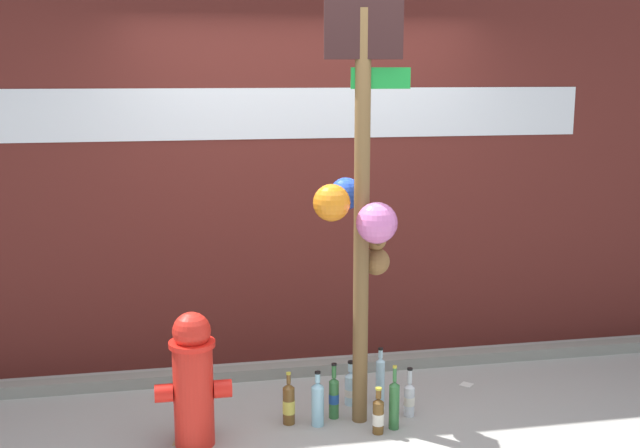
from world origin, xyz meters
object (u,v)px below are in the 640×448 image
object	(u,v)px
fire_hydrant	(193,379)
bottle_4	(380,379)
bottle_3	(334,396)
bottle_7	(409,398)
bottle_2	(394,404)
bottle_0	(289,404)
bottle_1	(351,387)
bottle_6	(378,415)
memorial_post	(361,186)
bottle_5	(318,403)

from	to	relation	value
fire_hydrant	bottle_4	size ratio (longest dim) A/B	2.11
fire_hydrant	bottle_3	size ratio (longest dim) A/B	2.23
bottle_4	bottle_7	world-z (taller)	bottle_4
bottle_2	bottle_3	world-z (taller)	bottle_2
fire_hydrant	bottle_2	size ratio (longest dim) A/B	1.99
bottle_4	bottle_0	bearing A→B (deg)	-163.37
bottle_1	bottle_3	bearing A→B (deg)	-130.44
bottle_6	bottle_7	bearing A→B (deg)	38.11
bottle_0	bottle_3	size ratio (longest dim) A/B	0.93
memorial_post	fire_hydrant	size ratio (longest dim) A/B	3.22
memorial_post	bottle_1	world-z (taller)	memorial_post
fire_hydrant	bottle_3	distance (m)	0.91
bottle_0	bottle_2	size ratio (longest dim) A/B	0.83
bottle_0	fire_hydrant	bearing A→B (deg)	-164.31
bottle_1	bottle_5	xyz separation A→B (m)	(-0.27, -0.26, 0.03)
bottle_5	fire_hydrant	bearing A→B (deg)	-171.90
fire_hydrant	bottle_0	size ratio (longest dim) A/B	2.40
bottle_1	bottle_4	xyz separation A→B (m)	(0.19, -0.02, 0.05)
bottle_3	bottle_6	bearing A→B (deg)	-50.64
memorial_post	bottle_4	world-z (taller)	memorial_post
bottle_2	bottle_3	distance (m)	0.39
bottle_5	bottle_6	distance (m)	0.37
bottle_0	bottle_1	distance (m)	0.48
bottle_3	bottle_7	distance (m)	0.47
bottle_5	bottle_1	bearing A→B (deg)	44.11
bottle_1	bottle_6	xyz separation A→B (m)	(0.06, -0.43, -0.00)
memorial_post	bottle_0	size ratio (longest dim) A/B	7.71
fire_hydrant	bottle_6	world-z (taller)	fire_hydrant
bottle_0	bottle_1	size ratio (longest dim) A/B	1.13
bottle_1	bottle_2	world-z (taller)	bottle_2
bottle_0	bottle_5	world-z (taller)	bottle_5
bottle_1	bottle_6	distance (m)	0.44
bottle_4	bottle_5	world-z (taller)	bottle_4
bottle_2	bottle_5	size ratio (longest dim) A/B	1.15
memorial_post	bottle_7	bearing A→B (deg)	0.82
memorial_post	bottle_7	size ratio (longest dim) A/B	8.12
memorial_post	bottle_2	xyz separation A→B (m)	(0.18, -0.15, -1.30)
bottle_1	bottle_3	size ratio (longest dim) A/B	0.82
bottle_3	bottle_1	bearing A→B (deg)	49.56
bottle_5	bottle_6	xyz separation A→B (m)	(0.33, -0.17, -0.03)
fire_hydrant	bottle_1	xyz separation A→B (m)	(1.00, 0.36, -0.28)
bottle_0	bottle_7	world-z (taller)	bottle_0
fire_hydrant	bottle_3	bearing A→B (deg)	12.47
bottle_4	memorial_post	bearing A→B (deg)	-131.70
bottle_5	bottle_6	world-z (taller)	bottle_5
bottle_0	bottle_2	xyz separation A→B (m)	(0.61, -0.19, 0.03)
bottle_1	bottle_7	bearing A→B (deg)	-36.66
bottle_7	bottle_6	bearing A→B (deg)	-141.89
bottle_2	bottle_6	xyz separation A→B (m)	(-0.11, -0.04, -0.04)
memorial_post	fire_hydrant	xyz separation A→B (m)	(-1.00, -0.12, -1.06)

